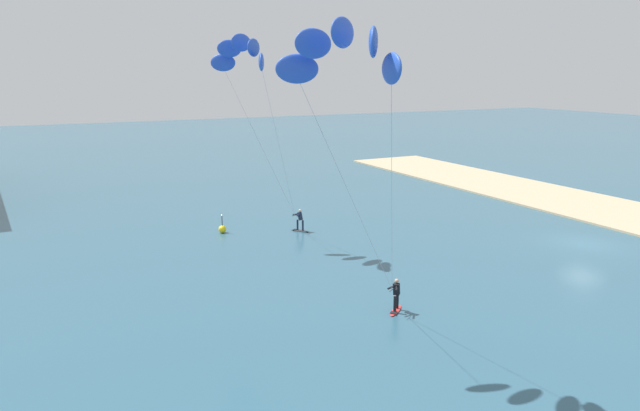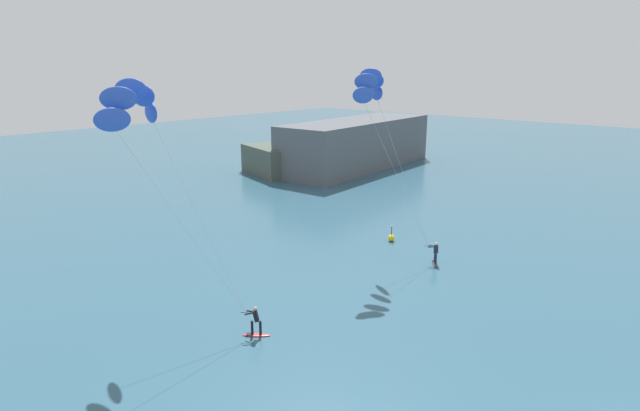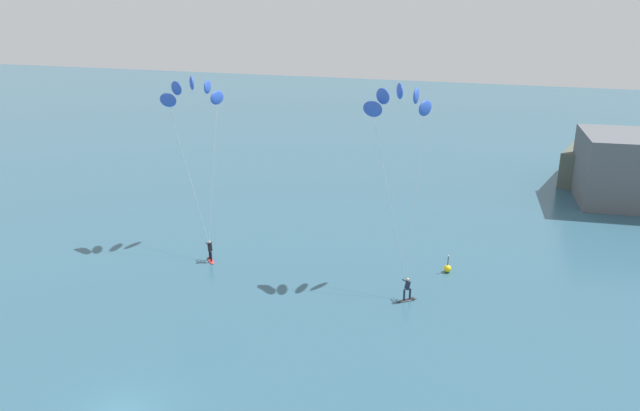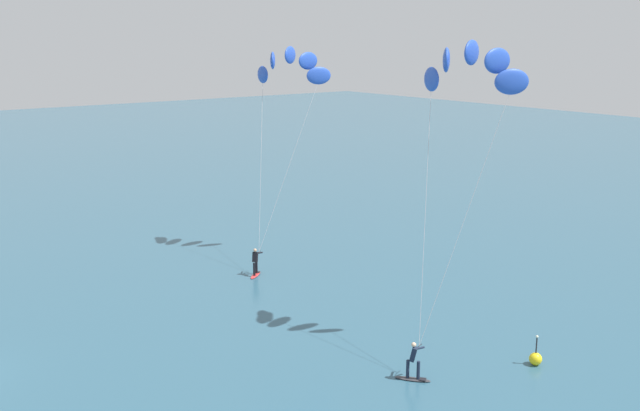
% 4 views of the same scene
% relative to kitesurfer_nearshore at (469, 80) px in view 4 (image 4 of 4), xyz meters
% --- Properties ---
extents(kitesurfer_nearshore, '(5.09, 6.90, 13.83)m').
position_rel_kitesurfer_nearshore_xyz_m(kitesurfer_nearshore, '(0.00, 0.00, 0.00)').
color(kitesurfer_nearshore, '#333338').
rests_on(kitesurfer_nearshore, ground).
extents(kitesurfer_mid_water, '(6.30, 7.51, 13.38)m').
position_rel_kitesurfer_nearshore_xyz_m(kitesurfer_mid_water, '(-16.83, 2.13, -0.43)').
color(kitesurfer_mid_water, red).
rests_on(kitesurfer_mid_water, ground).
extents(marker_buoy, '(0.56, 0.56, 1.38)m').
position_rel_kitesurfer_nearshore_xyz_m(marker_buoy, '(3.97, 0.64, -11.83)').
color(marker_buoy, yellow).
rests_on(marker_buoy, ground).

